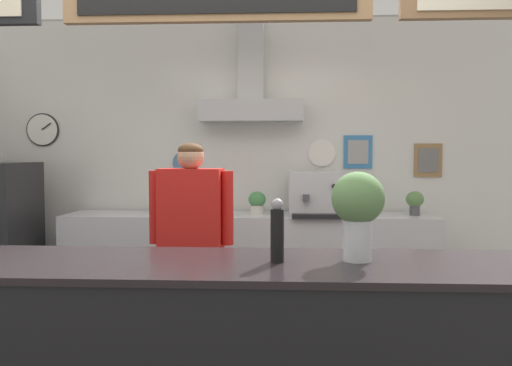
% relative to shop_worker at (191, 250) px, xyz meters
% --- Properties ---
extents(back_wall_assembly, '(5.74, 2.95, 2.82)m').
position_rel_shop_worker_xyz_m(back_wall_assembly, '(0.32, 1.54, 0.67)').
color(back_wall_assembly, '#9E9E99').
rests_on(back_wall_assembly, ground_plane).
extents(back_prep_counter, '(3.42, 0.59, 0.93)m').
position_rel_shop_worker_xyz_m(back_prep_counter, '(0.31, 1.34, -0.38)').
color(back_prep_counter, silver).
rests_on(back_prep_counter, ground_plane).
extents(shop_worker, '(0.59, 0.25, 1.57)m').
position_rel_shop_worker_xyz_m(shop_worker, '(0.00, 0.00, 0.00)').
color(shop_worker, '#232328').
rests_on(shop_worker, ground_plane).
extents(espresso_machine, '(0.49, 0.55, 0.40)m').
position_rel_shop_worker_xyz_m(espresso_machine, '(0.92, 1.31, 0.29)').
color(espresso_machine, silver).
rests_on(espresso_machine, back_prep_counter).
extents(potted_basil, '(0.18, 0.18, 0.22)m').
position_rel_shop_worker_xyz_m(potted_basil, '(1.21, 1.31, 0.22)').
color(potted_basil, beige).
rests_on(potted_basil, back_prep_counter).
extents(potted_thyme, '(0.16, 0.16, 0.21)m').
position_rel_shop_worker_xyz_m(potted_thyme, '(0.38, 1.36, 0.21)').
color(potted_thyme, beige).
rests_on(potted_thyme, back_prep_counter).
extents(potted_oregano, '(0.23, 0.23, 0.25)m').
position_rel_shop_worker_xyz_m(potted_oregano, '(-0.45, 1.31, 0.23)').
color(potted_oregano, '#9E563D').
rests_on(potted_oregano, back_prep_counter).
extents(potted_sage, '(0.16, 0.16, 0.22)m').
position_rel_shop_worker_xyz_m(potted_sage, '(1.82, 1.33, 0.23)').
color(potted_sage, '#4C4C51').
rests_on(potted_sage, back_prep_counter).
extents(basil_vase, '(0.23, 0.23, 0.39)m').
position_rel_shop_worker_xyz_m(basil_vase, '(0.96, -1.30, 0.43)').
color(basil_vase, silver).
rests_on(basil_vase, service_counter).
extents(pepper_grinder, '(0.06, 0.06, 0.27)m').
position_rel_shop_worker_xyz_m(pepper_grinder, '(0.61, -1.34, 0.33)').
color(pepper_grinder, black).
rests_on(pepper_grinder, service_counter).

